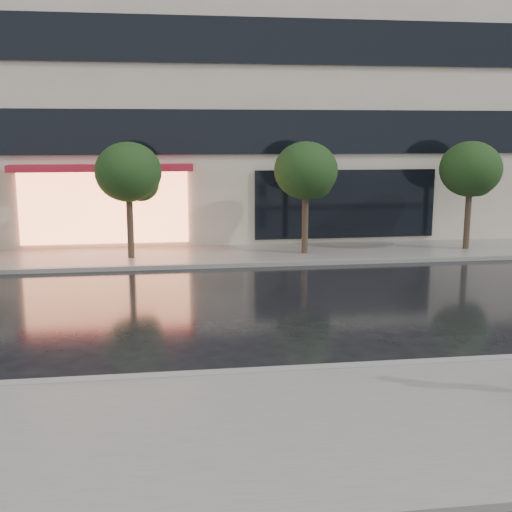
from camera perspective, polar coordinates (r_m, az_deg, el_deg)
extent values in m
plane|color=black|center=(12.59, 0.64, -8.97)|extent=(120.00, 120.00, 0.00)
cube|color=slate|center=(9.62, 3.66, -15.17)|extent=(60.00, 4.50, 0.12)
cube|color=slate|center=(22.43, -3.31, 0.06)|extent=(60.00, 3.50, 0.12)
cube|color=gray|center=(11.64, 1.39, -10.31)|extent=(60.00, 0.25, 0.14)
cube|color=gray|center=(20.72, -2.90, -0.82)|extent=(60.00, 0.25, 0.14)
cube|color=beige|center=(30.13, -4.81, 19.91)|extent=(30.00, 12.00, 18.00)
cube|color=black|center=(23.71, -3.77, 10.95)|extent=(28.00, 0.12, 1.60)
cube|color=black|center=(23.93, -3.87, 18.63)|extent=(28.00, 0.12, 1.60)
cube|color=#FF8C59|center=(23.88, -13.32, 4.18)|extent=(6.00, 0.10, 2.60)
cube|color=#A8192F|center=(23.43, -13.55, 7.61)|extent=(6.40, 0.70, 0.25)
cube|color=black|center=(24.75, 7.97, 4.60)|extent=(7.00, 0.10, 2.60)
cylinder|color=#33261C|center=(21.97, -11.11, 2.39)|extent=(0.22, 0.22, 2.20)
ellipsoid|color=black|center=(21.77, -11.29, 7.34)|extent=(2.20, 2.20, 1.98)
sphere|color=black|center=(21.98, -10.18, 6.37)|extent=(1.20, 1.20, 1.20)
cylinder|color=#33261C|center=(22.45, 4.38, 2.75)|extent=(0.22, 0.22, 2.20)
ellipsoid|color=black|center=(22.26, 4.45, 7.59)|extent=(2.20, 2.20, 1.98)
sphere|color=black|center=(22.57, 5.32, 6.61)|extent=(1.20, 1.20, 1.20)
cylinder|color=#33261C|center=(24.45, 18.27, 2.90)|extent=(0.22, 0.22, 2.20)
ellipsoid|color=black|center=(24.27, 18.54, 7.34)|extent=(2.20, 2.20, 1.98)
sphere|color=black|center=(24.65, 19.11, 6.42)|extent=(1.20, 1.20, 1.20)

